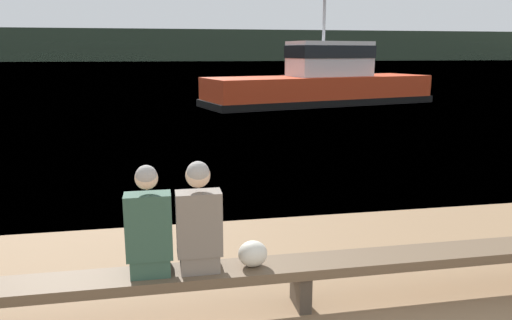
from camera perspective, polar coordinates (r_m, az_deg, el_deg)
The scene contains 7 objects.
water_surface at distance 126.89m, azimuth -10.75°, elevation 10.91°, with size 240.00×240.00×0.00m, color teal.
far_shoreline at distance 146.80m, azimuth -10.88°, elevation 12.74°, with size 600.00×12.00×8.64m, color #2D3D2D.
bench_main at distance 4.89m, azimuth 5.18°, elevation -12.37°, with size 7.36×0.43×0.46m.
person_left at distance 4.53m, azimuth -12.15°, elevation -7.59°, with size 0.40×0.39×1.01m.
person_right at distance 4.53m, azimuth -6.54°, elevation -7.08°, with size 0.40×0.40×1.03m.
shopping_bag at distance 4.71m, azimuth -0.38°, elevation -10.66°, with size 0.27×0.24×0.25m.
tugboat_red at distance 24.03m, azimuth 7.50°, elevation 8.55°, with size 11.58×5.80×5.71m.
Camera 1 is at (-0.96, -1.16, 2.41)m, focal length 35.00 mm.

